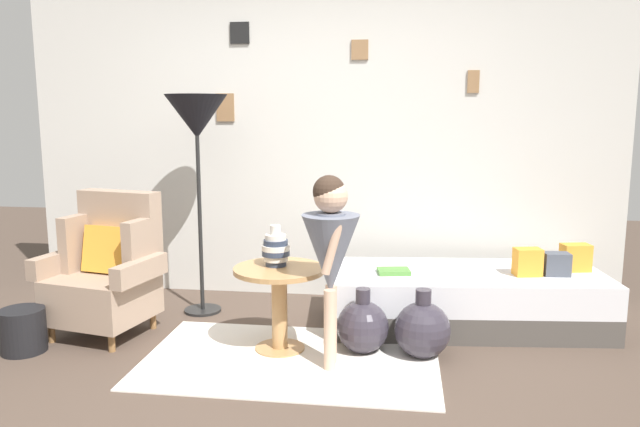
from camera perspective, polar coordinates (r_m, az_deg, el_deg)
ground_plane at (r=3.41m, az=-4.88°, el=-16.87°), size 12.00×12.00×0.00m
gallery_wall at (r=4.98m, az=-0.15°, el=7.05°), size 4.80×0.12×2.60m
rug at (r=3.87m, az=-2.73°, el=-13.46°), size 1.80×1.12×0.01m
armchair at (r=4.44m, az=-19.26°, el=-5.06°), size 0.84×0.70×0.97m
daybed at (r=4.50m, az=13.45°, el=-7.75°), size 1.97×0.98×0.40m
pillow_head at (r=4.68m, az=22.78°, el=-3.81°), size 0.21×0.16×0.19m
pillow_mid at (r=4.51m, az=21.24°, el=-4.43°), size 0.18×0.13×0.16m
pillow_back at (r=4.43m, az=18.84°, el=-4.31°), size 0.20×0.15×0.19m
side_table at (r=3.89m, az=-3.83°, el=-7.25°), size 0.58×0.58×0.55m
vase_striped at (r=3.87m, az=-4.16°, el=-3.35°), size 0.18×0.18×0.26m
floor_lamp at (r=4.58m, az=-11.46°, el=8.29°), size 0.46×0.46×1.64m
person_child at (r=3.54m, az=0.99°, el=-3.07°), size 0.34×0.34×1.16m
book_on_daybed at (r=4.30m, az=6.90°, el=-5.39°), size 0.24×0.20×0.03m
demijohn_near at (r=3.93m, az=4.01°, el=-10.49°), size 0.33×0.33×0.42m
demijohn_far at (r=3.90m, az=9.56°, el=-10.63°), size 0.35×0.35×0.44m
magazine_basket at (r=4.37m, az=-26.03°, el=-9.81°), size 0.28×0.28×0.28m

